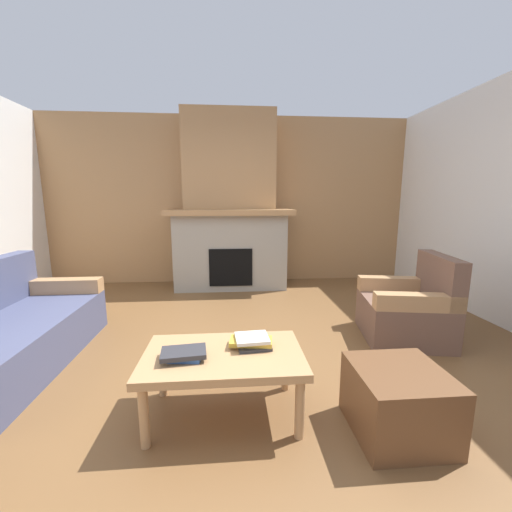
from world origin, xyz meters
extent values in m
plane|color=brown|center=(0.00, 0.00, 0.00)|extent=(9.00, 9.00, 0.00)
cube|color=#A87A4C|center=(0.00, 3.00, 1.35)|extent=(6.00, 0.12, 2.70)
cube|color=gray|center=(0.00, 2.59, 0.57)|extent=(1.70, 0.70, 1.15)
cube|color=black|center=(0.00, 2.26, 0.38)|extent=(0.64, 0.08, 0.56)
cube|color=#A87A4C|center=(0.00, 2.54, 1.19)|extent=(1.90, 0.82, 0.08)
cube|color=#A87A4C|center=(0.00, 2.69, 1.97)|extent=(1.40, 0.50, 1.47)
cube|color=#474C6B|center=(-1.81, 0.21, 0.20)|extent=(0.85, 1.80, 0.40)
cube|color=tan|center=(-1.81, 1.03, 0.48)|extent=(0.84, 0.16, 0.15)
cube|color=brown|center=(1.72, 0.51, 0.20)|extent=(0.88, 0.88, 0.40)
cube|color=brown|center=(2.03, 0.46, 0.62)|extent=(0.27, 0.77, 0.45)
cube|color=tan|center=(1.77, 0.82, 0.48)|extent=(0.77, 0.27, 0.15)
cube|color=tan|center=(1.67, 0.21, 0.48)|extent=(0.77, 0.27, 0.15)
cube|color=tan|center=(-0.05, -0.51, 0.41)|extent=(1.00, 0.60, 0.05)
cylinder|color=tan|center=(-0.49, -0.75, 0.19)|extent=(0.06, 0.06, 0.38)
cylinder|color=tan|center=(0.39, -0.75, 0.19)|extent=(0.06, 0.06, 0.38)
cylinder|color=tan|center=(-0.49, -0.27, 0.19)|extent=(0.06, 0.06, 0.38)
cylinder|color=tan|center=(0.39, -0.27, 0.19)|extent=(0.06, 0.06, 0.38)
cube|color=brown|center=(0.98, -0.75, 0.20)|extent=(0.52, 0.52, 0.40)
cube|color=#335699|center=(-0.28, -0.55, 0.44)|extent=(0.21, 0.18, 0.03)
cube|color=#2D2D33|center=(-0.29, -0.57, 0.47)|extent=(0.28, 0.20, 0.03)
cube|color=#2D2D33|center=(0.14, -0.45, 0.44)|extent=(0.23, 0.18, 0.02)
cube|color=gold|center=(0.12, -0.44, 0.46)|extent=(0.29, 0.18, 0.03)
cube|color=beige|center=(0.13, -0.44, 0.49)|extent=(0.23, 0.20, 0.02)
camera|label=1|loc=(0.00, -2.36, 1.38)|focal=22.08mm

